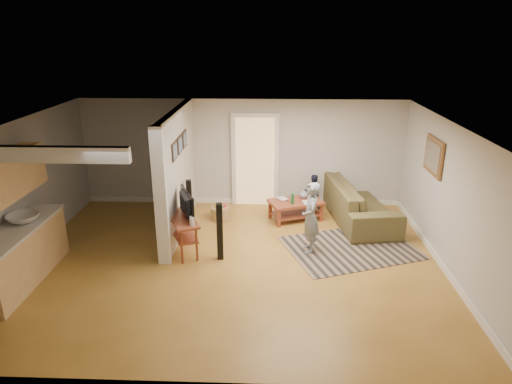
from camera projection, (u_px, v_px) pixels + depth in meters
ground at (232, 262)px, 8.27m from camera, size 7.50×7.50×0.00m
room_shell at (174, 177)px, 8.22m from camera, size 7.54×6.02×2.52m
area_rug at (351, 248)px, 8.79m from camera, size 2.84×2.46×0.01m
sofa at (356, 217)px, 10.25m from camera, size 1.47×2.93×0.82m
coffee_table at (296, 205)px, 10.00m from camera, size 1.29×1.02×0.67m
tv_console at (183, 221)px, 8.47m from camera, size 0.81×1.16×0.94m
speaker_left at (220, 232)px, 8.20m from camera, size 0.13×0.13×1.09m
speaker_right at (190, 205)px, 9.44m from camera, size 0.13×0.13×1.09m
toy_basket at (221, 212)px, 10.08m from camera, size 0.44×0.44×0.39m
child at (309, 251)px, 8.68m from camera, size 0.33×0.50×1.36m
toddler at (312, 208)px, 10.75m from camera, size 0.41×0.33×0.83m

